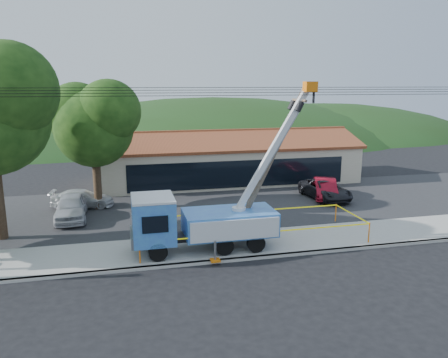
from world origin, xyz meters
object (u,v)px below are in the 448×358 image
at_px(utility_truck, 200,220).
at_px(car_red, 325,199).
at_px(car_dark, 325,200).
at_px(car_silver, 72,221).
at_px(car_white, 83,208).
at_px(leaning_pole, 271,158).

distance_m(utility_truck, car_red, 14.03).
distance_m(car_red, car_dark, 0.23).
height_order(car_silver, car_white, car_silver).
xyz_separation_m(utility_truck, car_red, (11.16, 8.33, -1.73)).
bearing_deg(leaning_pole, car_dark, 47.56).
xyz_separation_m(leaning_pole, car_silver, (-11.03, 6.78, -4.75)).
bearing_deg(car_red, car_white, -164.08).
xyz_separation_m(leaning_pole, car_dark, (7.11, 7.78, -4.75)).
bearing_deg(utility_truck, car_dark, 36.31).
bearing_deg(car_white, car_dark, -89.86).
distance_m(utility_truck, car_dark, 13.82).
height_order(car_red, car_dark, car_red).
height_order(utility_truck, car_red, utility_truck).
distance_m(leaning_pole, car_white, 14.99).
height_order(leaning_pole, car_silver, leaning_pole).
height_order(car_silver, car_red, car_silver).
height_order(leaning_pole, car_white, leaning_pole).
height_order(utility_truck, car_dark, utility_truck).
distance_m(car_silver, car_dark, 18.18).
bearing_deg(car_white, leaning_pole, -126.30).
bearing_deg(car_red, leaning_pole, -111.25).
relative_size(car_silver, car_white, 1.11).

